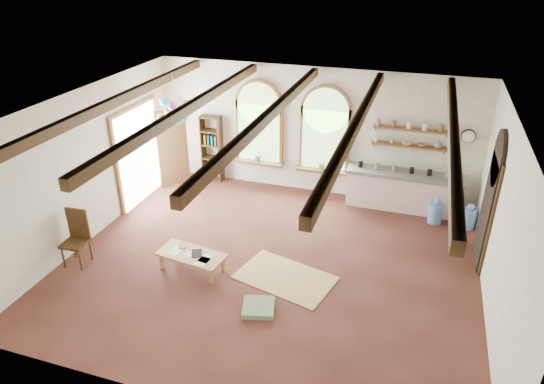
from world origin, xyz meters
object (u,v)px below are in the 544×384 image
at_px(kitchen_counter, 402,190).
at_px(coffee_table, 191,256).
at_px(balloon_cluster, 175,110).
at_px(side_chair, 77,249).

relative_size(kitchen_counter, coffee_table, 1.92).
bearing_deg(coffee_table, kitchen_counter, 46.35).
bearing_deg(kitchen_counter, coffee_table, -133.65).
distance_m(kitchen_counter, balloon_cluster, 5.68).
bearing_deg(side_chair, kitchen_counter, 36.09).
bearing_deg(balloon_cluster, coffee_table, -59.54).
xyz_separation_m(coffee_table, balloon_cluster, (-1.53, 2.60, 2.00)).
distance_m(coffee_table, balloon_cluster, 3.62).
height_order(kitchen_counter, coffee_table, kitchen_counter).
distance_m(kitchen_counter, coffee_table, 5.34).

